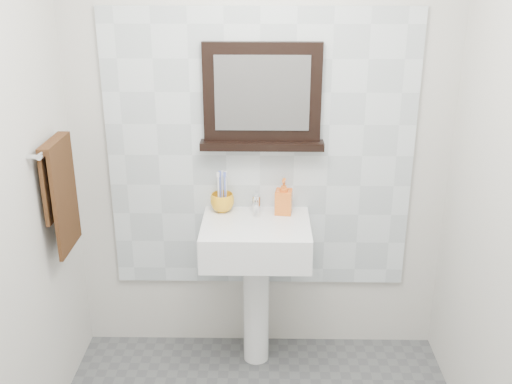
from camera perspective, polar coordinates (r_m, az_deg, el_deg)
back_wall at (r=3.12m, az=0.40°, el=5.36°), size 2.00×0.01×2.50m
splashback at (r=3.14m, az=0.39°, el=3.55°), size 1.60×0.02×1.50m
pedestal_sink at (r=3.12m, az=-0.01°, el=-5.96°), size 0.55×0.44×0.96m
toothbrush_cup at (r=3.16m, az=-3.23°, el=-1.00°), size 0.17×0.17×0.10m
toothbrushes at (r=3.14m, az=-3.23°, el=0.28°), size 0.05×0.04×0.21m
soap_dispenser at (r=3.12m, az=2.65°, el=-0.41°), size 0.10×0.10×0.19m
framed_mirror at (r=3.04m, az=0.59°, el=8.85°), size 0.63×0.11×0.54m
towel_bar at (r=2.91m, az=-18.75°, el=4.34°), size 0.07×0.40×0.03m
hand_towel at (r=2.97m, az=-18.15°, el=0.46°), size 0.06×0.30×0.55m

